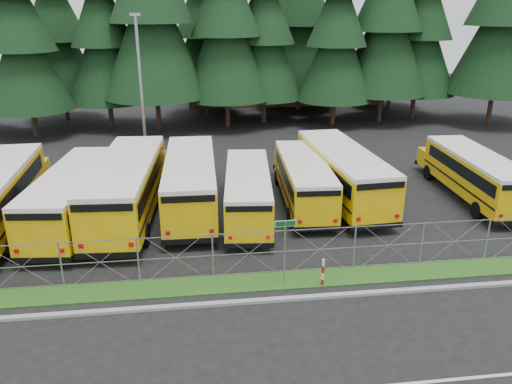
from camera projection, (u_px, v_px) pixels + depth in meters
ground at (302, 260)px, 22.18m from camera, size 120.00×120.00×0.00m
curb at (319, 297)px, 19.28m from camera, size 50.00×0.25×0.12m
grass_verge at (311, 279)px, 20.59m from camera, size 50.00×1.40×0.06m
chainlink_fence at (308, 250)px, 20.90m from camera, size 44.00×0.10×2.00m
brick_building at (282, 73)px, 58.96m from camera, size 22.00×10.00×6.00m
bus_1 at (76, 197)px, 25.44m from camera, size 3.70×11.24×2.89m
bus_2 at (129, 188)px, 26.18m from camera, size 3.65×12.39×3.21m
bus_3 at (191, 183)px, 27.22m from camera, size 2.88×11.50×3.00m
bus_4 at (248, 193)px, 26.39m from camera, size 3.27×10.08×2.60m
bus_5 at (303, 181)px, 28.10m from camera, size 2.92×10.21×2.65m
bus_6 at (340, 174)px, 28.71m from camera, size 3.49×11.73×3.03m
bus_east at (472, 176)px, 28.85m from camera, size 2.90×10.52×2.73m
street_sign at (285, 239)px, 19.57m from camera, size 0.84×0.55×2.81m
striped_bollard at (323, 273)px, 19.93m from camera, size 0.11×0.11×1.20m
light_standard at (141, 85)px, 33.81m from camera, size 0.70×0.35×10.14m
conifer_1 at (22, 42)px, 40.26m from camera, size 7.09×7.09×15.67m
conifer_2 at (103, 37)px, 43.58m from camera, size 7.21×7.21×15.94m
conifer_3 at (151, 11)px, 41.84m from camera, size 9.20×9.20×20.34m
conifer_4 at (226, 26)px, 43.34m from camera, size 8.06×8.06×17.82m
conifer_5 at (264, 35)px, 45.26m from camera, size 7.31×7.31×16.17m
conifer_6 at (337, 37)px, 44.56m from camera, size 7.14×7.14×15.78m
conifer_7 at (387, 21)px, 45.35m from camera, size 8.38×8.38×18.53m
conifer_8 at (421, 30)px, 47.00m from camera, size 7.58×7.58×16.76m
conifer_9 at (506, 14)px, 44.21m from camera, size 8.90×8.90×19.69m
conifer_10 at (56, 32)px, 46.30m from camera, size 7.45×7.45×16.48m
conifer_11 at (204, 28)px, 48.62m from camera, size 7.65×7.65×16.92m
conifer_12 at (300, 16)px, 50.79m from camera, size 8.63×8.63×19.08m
conifer_13 at (395, 30)px, 51.82m from camera, size 7.36×7.36×16.29m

